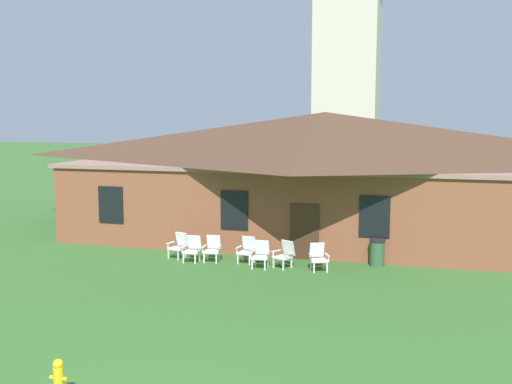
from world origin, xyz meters
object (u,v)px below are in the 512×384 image
(lawn_chair_middle, at_px, (247,249))
(lawn_chair_far_side, at_px, (285,254))
(lawn_chair_near_door, at_px, (193,248))
(lawn_chair_right_end, at_px, (261,254))
(lawn_chair_under_eave, at_px, (318,256))
(trash_bin, at_px, (377,252))
(lawn_chair_by_porch, at_px, (179,245))
(lawn_chair_left_end, at_px, (213,248))
(fire_hydrant, at_px, (59,380))

(lawn_chair_middle, relative_size, lawn_chair_far_side, 1.00)
(lawn_chair_middle, bearing_deg, lawn_chair_near_door, -168.53)
(lawn_chair_right_end, bearing_deg, lawn_chair_near_door, 176.95)
(lawn_chair_middle, xyz_separation_m, lawn_chair_under_eave, (2.70, -0.39, 0.00))
(trash_bin, bearing_deg, lawn_chair_by_porch, -173.91)
(lawn_chair_middle, relative_size, lawn_chair_right_end, 1.00)
(lawn_chair_near_door, bearing_deg, lawn_chair_right_end, -3.05)
(lawn_chair_far_side, bearing_deg, lawn_chair_under_eave, -3.51)
(lawn_chair_far_side, distance_m, trash_bin, 3.33)
(lawn_chair_near_door, distance_m, lawn_chair_right_end, 2.67)
(lawn_chair_by_porch, height_order, lawn_chair_middle, same)
(trash_bin, bearing_deg, lawn_chair_left_end, -171.06)
(lawn_chair_by_porch, distance_m, fire_hydrant, 11.34)
(lawn_chair_far_side, distance_m, lawn_chair_under_eave, 1.21)
(lawn_chair_right_end, bearing_deg, lawn_chair_far_side, 15.72)
(lawn_chair_by_porch, height_order, lawn_chair_near_door, same)
(lawn_chair_right_end, height_order, lawn_chair_under_eave, same)
(lawn_chair_middle, xyz_separation_m, fire_hydrant, (-0.39, -11.10, -0.12))
(lawn_chair_near_door, bearing_deg, lawn_chair_under_eave, 0.19)
(lawn_chair_far_side, bearing_deg, fire_hydrant, -99.91)
(lawn_chair_by_porch, distance_m, lawn_chair_middle, 2.72)
(lawn_chair_near_door, xyz_separation_m, trash_bin, (6.63, 1.19, -0.00))
(lawn_chair_near_door, height_order, trash_bin, trash_bin)
(lawn_chair_under_eave, bearing_deg, lawn_chair_by_porch, 175.88)
(lawn_chair_left_end, bearing_deg, lawn_chair_near_door, -159.70)
(lawn_chair_near_door, relative_size, lawn_chair_under_eave, 1.00)
(lawn_chair_near_door, xyz_separation_m, lawn_chair_left_end, (0.69, 0.26, 0.00))
(lawn_chair_right_end, relative_size, lawn_chair_far_side, 1.00)
(trash_bin, bearing_deg, lawn_chair_near_door, -169.82)
(lawn_chair_right_end, bearing_deg, lawn_chair_by_porch, 170.82)
(lawn_chair_middle, distance_m, fire_hydrant, 11.11)
(lawn_chair_under_eave, bearing_deg, lawn_chair_far_side, 176.49)
(lawn_chair_left_end, bearing_deg, lawn_chair_middle, 6.51)
(lawn_chair_far_side, distance_m, fire_hydrant, 10.95)
(lawn_chair_far_side, height_order, trash_bin, trash_bin)
(lawn_chair_near_door, xyz_separation_m, lawn_chair_middle, (2.00, 0.41, 0.00))
(lawn_chair_near_door, height_order, lawn_chair_far_side, same)
(lawn_chair_left_end, bearing_deg, lawn_chair_by_porch, 173.98)
(lawn_chair_by_porch, xyz_separation_m, lawn_chair_middle, (2.72, -0.00, 0.00))
(lawn_chair_far_side, height_order, lawn_chair_under_eave, same)
(lawn_chair_by_porch, bearing_deg, trash_bin, 6.09)
(lawn_chair_middle, bearing_deg, lawn_chair_by_porch, 179.99)
(lawn_chair_near_door, relative_size, lawn_chair_far_side, 1.00)
(lawn_chair_under_eave, distance_m, fire_hydrant, 11.15)
(trash_bin, bearing_deg, lawn_chair_middle, -170.38)
(lawn_chair_by_porch, xyz_separation_m, lawn_chair_left_end, (1.41, -0.15, 0.00))
(lawn_chair_by_porch, distance_m, lawn_chair_under_eave, 5.43)
(lawn_chair_under_eave, bearing_deg, lawn_chair_middle, 171.78)
(fire_hydrant, bearing_deg, lawn_chair_far_side, 80.09)
(lawn_chair_left_end, bearing_deg, lawn_chair_right_end, -11.42)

